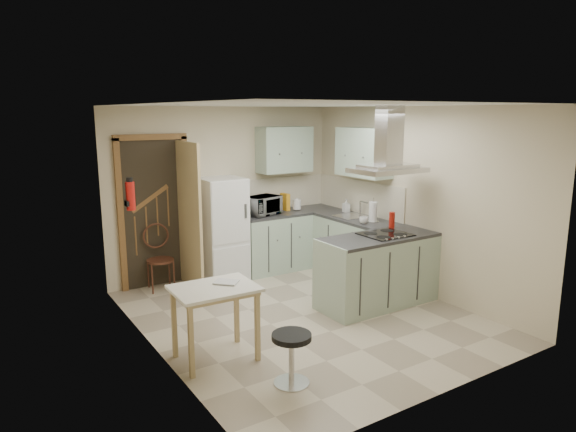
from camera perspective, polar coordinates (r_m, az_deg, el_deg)
floor at (r=6.33m, az=1.73°, el=-11.02°), size 4.20×4.20×0.00m
ceiling at (r=5.85m, az=1.88°, el=12.25°), size 4.20×4.20×0.00m
back_wall at (r=7.76m, az=-7.03°, el=2.72°), size 3.60×0.00×3.60m
left_wall at (r=5.18m, az=-14.85°, el=-1.98°), size 0.00×4.20×4.20m
right_wall at (r=7.12m, az=13.83°, el=1.69°), size 0.00×4.20×4.20m
doorway at (r=7.36m, az=-14.62°, el=0.37°), size 1.10×0.12×2.10m
fridge at (r=7.50m, az=-7.31°, el=-1.48°), size 0.60×0.60×1.50m
counter_back at (r=7.97m, az=-1.66°, el=-2.84°), size 1.08×0.60×0.90m
counter_right at (r=7.90m, az=6.12°, el=-3.03°), size 0.60×1.95×0.90m
splashback at (r=8.22m, az=-0.94°, el=2.59°), size 1.68×0.02×0.50m
wall_cabinet_back at (r=8.00m, az=-0.39°, el=7.39°), size 0.85×0.35×0.70m
wall_cabinet_right at (r=7.54m, az=8.41°, el=7.02°), size 0.35×0.90×0.70m
peninsula at (r=6.65m, az=9.99°, el=-5.94°), size 1.55×0.65×0.90m
hob at (r=6.60m, az=10.76°, el=-2.00°), size 0.58×0.50×0.01m
extractor_hood at (r=6.46m, az=11.03°, el=5.04°), size 0.90×0.55×0.10m
sink at (r=7.66m, az=7.01°, el=-0.01°), size 0.45×0.40×0.01m
fire_extinguisher at (r=6.00m, az=-17.10°, el=2.14°), size 0.10×0.10×0.32m
drop_leaf_table at (r=5.22m, az=-8.07°, el=-11.70°), size 0.82×0.63×0.75m
bentwood_chair at (r=7.30m, az=-14.00°, el=-4.81°), size 0.41×0.41×0.83m
stool at (r=4.80m, az=0.40°, el=-15.55°), size 0.37×0.37×0.48m
microwave at (r=7.72m, az=-2.83°, el=1.18°), size 0.58×0.47×0.28m
kettle at (r=8.06m, az=0.99°, el=1.30°), size 0.14×0.14×0.19m
cereal_box at (r=8.08m, az=-0.33°, el=1.59°), size 0.08×0.18×0.26m
soap_bottle at (r=7.97m, az=6.48°, el=1.15°), size 0.10×0.10×0.20m
paper_towel at (r=7.30m, az=9.42°, el=0.49°), size 0.15×0.15×0.30m
cup at (r=7.18m, az=8.42°, el=-0.48°), size 0.16×0.16×0.09m
red_bottle at (r=6.97m, az=11.47°, el=-0.45°), size 0.10×0.10×0.22m
book at (r=5.09m, az=-7.21°, el=-7.15°), size 0.28×0.28×0.10m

